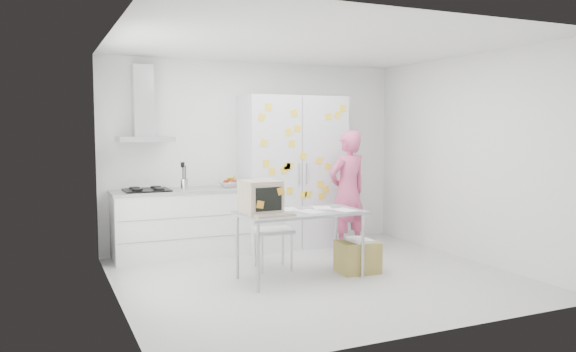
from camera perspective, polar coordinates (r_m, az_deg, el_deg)
name	(u,v)px	position (r m, az deg, el deg)	size (l,w,h in m)	color
floor	(317,278)	(6.70, 2.95, -10.30)	(4.50, 4.00, 0.02)	silver
walls	(292,159)	(7.12, 0.37, 1.72)	(4.52, 4.01, 2.70)	white
ceiling	(318,44)	(6.53, 3.06, 13.29)	(4.50, 4.00, 0.02)	white
counter_run	(181,222)	(7.76, -10.78, -4.62)	(1.84, 0.63, 1.28)	white
range_hood	(143,112)	(7.70, -14.49, 6.33)	(0.70, 0.48, 1.01)	silver
tall_cabinet	(293,172)	(8.19, 0.47, 0.40)	(1.50, 0.68, 2.20)	silver
person	(348,192)	(7.87, 6.09, -1.61)	(0.62, 0.41, 1.71)	#CC4F7B
desk	(276,205)	(6.38, -1.26, -2.92)	(1.49, 0.79, 1.16)	#8F9598
chair	(271,223)	(7.02, -1.73, -4.76)	(0.51, 0.51, 1.00)	beige
cardboard_box	(358,256)	(6.91, 7.09, -8.10)	(0.51, 0.42, 0.42)	#A29146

